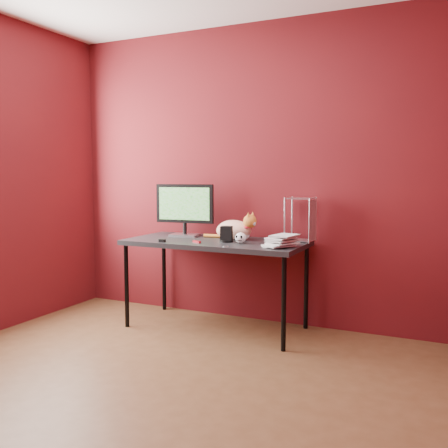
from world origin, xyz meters
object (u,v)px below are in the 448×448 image
at_px(cat, 235,229).
at_px(speaker, 226,235).
at_px(book_stack, 275,175).
at_px(desk, 216,246).
at_px(skull_mug, 241,238).
at_px(monitor, 185,207).

relative_size(cat, speaker, 3.98).
relative_size(speaker, book_stack, 0.12).
bearing_deg(cat, desk, -111.17).
distance_m(cat, skull_mug, 0.27).
relative_size(skull_mug, speaker, 0.70).
bearing_deg(skull_mug, desk, 159.56).
distance_m(skull_mug, book_stack, 0.58).
distance_m(monitor, book_stack, 1.00).
bearing_deg(desk, monitor, 159.92).
bearing_deg(desk, skull_mug, -18.16).
distance_m(speaker, book_stack, 0.65).
bearing_deg(monitor, book_stack, -21.14).
bearing_deg(cat, skull_mug, -37.56).
distance_m(monitor, skull_mug, 0.71).
height_order(monitor, speaker, monitor).
bearing_deg(speaker, monitor, 145.08).
distance_m(desk, cat, 0.22).
relative_size(desk, monitor, 2.80).
bearing_deg(skull_mug, speaker, 163.80).
relative_size(monitor, speaker, 4.13).
relative_size(monitor, cat, 1.04).
bearing_deg(monitor, speaker, -27.56).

